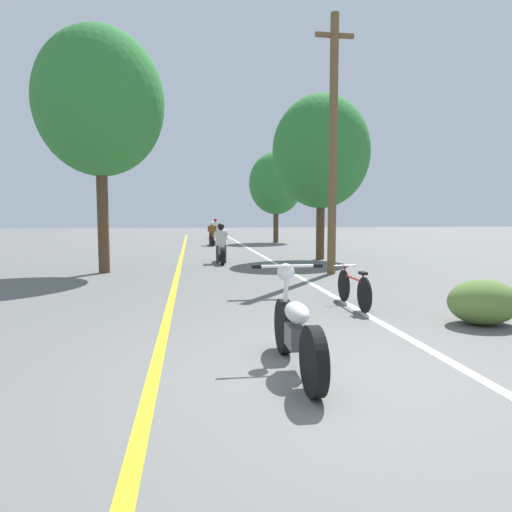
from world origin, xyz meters
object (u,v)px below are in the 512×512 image
at_px(roadside_tree_right_far, 276,183).
at_px(motorcycle_foreground, 296,330).
at_px(roadside_tree_left, 100,103).
at_px(motorcycle_rider_far, 216,231).
at_px(roadside_tree_right_near, 321,152).
at_px(motorcycle_rider_mid, 212,236).
at_px(utility_pole, 333,143).
at_px(motorcycle_rider_lead, 221,248).
at_px(bicycle_parked, 354,289).

bearing_deg(roadside_tree_right_far, motorcycle_foreground, -100.06).
bearing_deg(roadside_tree_left, motorcycle_rider_far, 77.76).
bearing_deg(motorcycle_rider_far, roadside_tree_right_near, -79.44).
xyz_separation_m(motorcycle_foreground, motorcycle_rider_mid, (0.06, 21.06, 0.07)).
bearing_deg(roadside_tree_right_far, roadside_tree_right_near, -91.79).
height_order(roadside_tree_left, motorcycle_rider_mid, roadside_tree_left).
xyz_separation_m(roadside_tree_right_far, motorcycle_rider_far, (-3.48, 5.65, -3.13)).
xyz_separation_m(motorcycle_rider_mid, motorcycle_rider_far, (0.62, 8.04, 0.04)).
bearing_deg(motorcycle_rider_mid, motorcycle_rider_far, 85.61).
xyz_separation_m(utility_pole, roadside_tree_left, (-6.56, 1.16, 1.17)).
distance_m(motorcycle_rider_lead, motorcycle_rider_far, 17.71).
height_order(motorcycle_foreground, motorcycle_rider_lead, motorcycle_rider_lead).
distance_m(roadside_tree_right_near, roadside_tree_right_far, 11.17).
height_order(roadside_tree_left, bicycle_parked, roadside_tree_left).
relative_size(roadside_tree_right_far, bicycle_parked, 3.32).
bearing_deg(motorcycle_rider_far, motorcycle_rider_mid, -94.39).
xyz_separation_m(roadside_tree_left, bicycle_parked, (5.50, -5.86, -4.56)).
relative_size(roadside_tree_left, motorcycle_rider_mid, 3.56).
relative_size(roadside_tree_right_near, roadside_tree_right_far, 1.11).
height_order(utility_pole, roadside_tree_right_far, utility_pole).
bearing_deg(bicycle_parked, roadside_tree_right_near, 77.73).
bearing_deg(roadside_tree_right_near, motorcycle_rider_far, 100.56).
xyz_separation_m(utility_pole, roadside_tree_right_near, (0.91, 4.34, 0.36)).
height_order(roadside_tree_right_near, motorcycle_foreground, roadside_tree_right_near).
bearing_deg(utility_pole, roadside_tree_left, 170.00).
bearing_deg(motorcycle_foreground, bicycle_parked, 60.35).
height_order(roadside_tree_right_far, motorcycle_rider_far, roadside_tree_right_far).
xyz_separation_m(motorcycle_foreground, motorcycle_rider_far, (0.68, 29.10, 0.11)).
height_order(motorcycle_rider_lead, motorcycle_rider_far, motorcycle_rider_far).
relative_size(utility_pole, bicycle_parked, 4.28).
height_order(roadside_tree_right_far, roadside_tree_left, roadside_tree_left).
bearing_deg(motorcycle_foreground, roadside_tree_left, 111.88).
height_order(roadside_tree_right_near, motorcycle_rider_far, roadside_tree_right_near).
distance_m(roadside_tree_left, bicycle_parked, 9.24).
bearing_deg(motorcycle_rider_lead, roadside_tree_right_near, 12.97).
relative_size(motorcycle_rider_lead, bicycle_parked, 1.20).
bearing_deg(roadside_tree_left, utility_pole, -10.00).
relative_size(roadside_tree_right_far, motorcycle_rider_far, 2.77).
relative_size(roadside_tree_right_near, motorcycle_rider_far, 3.07).
relative_size(utility_pole, motorcycle_foreground, 3.58).
distance_m(utility_pole, roadside_tree_right_far, 15.55).
height_order(roadside_tree_right_near, roadside_tree_left, roadside_tree_left).
xyz_separation_m(utility_pole, motorcycle_foreground, (-2.90, -7.95, -3.28)).
relative_size(utility_pole, motorcycle_rider_lead, 3.57).
distance_m(utility_pole, motorcycle_rider_mid, 13.80).
xyz_separation_m(roadside_tree_right_near, bicycle_parked, (-1.97, -9.05, -3.75)).
bearing_deg(motorcycle_rider_lead, motorcycle_rider_mid, 89.22).
distance_m(motorcycle_foreground, motorcycle_rider_lead, 11.40).
bearing_deg(roadside_tree_left, roadside_tree_right_near, 23.12).
relative_size(utility_pole, motorcycle_rider_mid, 3.68).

